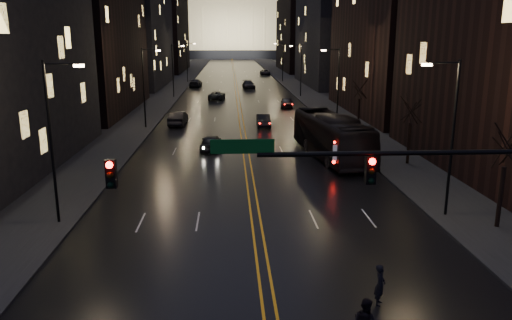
{
  "coord_description": "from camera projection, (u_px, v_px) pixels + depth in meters",
  "views": [
    {
      "loc": [
        -1.42,
        -16.68,
        10.14
      ],
      "look_at": [
        0.0,
        10.07,
        3.53
      ],
      "focal_mm": 35.0,
      "sensor_mm": 36.0,
      "label": 1
    }
  ],
  "objects": [
    {
      "name": "receding_car_c",
      "position": [
        249.0,
        85.0,
        100.77
      ],
      "size": [
        2.71,
        5.67,
        1.6
      ],
      "primitive_type": "imported",
      "rotation": [
        0.0,
        0.0,
        0.09
      ],
      "color": "black",
      "rests_on": "ground"
    },
    {
      "name": "road",
      "position": [
        234.0,
        73.0,
        144.71
      ],
      "size": [
        20.0,
        320.0,
        0.02
      ],
      "primitive_type": "cube",
      "color": "black",
      "rests_on": "ground"
    },
    {
      "name": "oncoming_car_d",
      "position": [
        195.0,
        83.0,
        104.55
      ],
      "size": [
        2.67,
        5.83,
        1.65
      ],
      "primitive_type": "imported",
      "rotation": [
        0.0,
        0.0,
        3.08
      ],
      "color": "black",
      "rests_on": "ground"
    },
    {
      "name": "streetlamp_right_dist",
      "position": [
        282.0,
        60.0,
        114.97
      ],
      "size": [
        2.13,
        0.25,
        9.0
      ],
      "color": "black",
      "rests_on": "ground"
    },
    {
      "name": "streetlamp_right_near",
      "position": [
        450.0,
        131.0,
        27.71
      ],
      "size": [
        2.13,
        0.25,
        9.0
      ],
      "color": "black",
      "rests_on": "ground"
    },
    {
      "name": "bus",
      "position": [
        331.0,
        136.0,
        42.81
      ],
      "size": [
        4.85,
        13.69,
        3.73
      ],
      "primitive_type": "imported",
      "rotation": [
        0.0,
        0.0,
        0.13
      ],
      "color": "black",
      "rests_on": "ground"
    },
    {
      "name": "oncoming_car_c",
      "position": [
        217.0,
        95.0,
        83.1
      ],
      "size": [
        2.99,
        5.3,
        1.4
      ],
      "primitive_type": "imported",
      "rotation": [
        0.0,
        0.0,
        3.0
      ],
      "color": "black",
      "rests_on": "ground"
    },
    {
      "name": "building_right_mid",
      "position": [
        334.0,
        23.0,
        105.84
      ],
      "size": [
        12.0,
        34.0,
        26.0
      ],
      "primitive_type": "cube",
      "color": "black",
      "rests_on": "ground"
    },
    {
      "name": "center_line",
      "position": [
        234.0,
        73.0,
        144.71
      ],
      "size": [
        0.62,
        320.0,
        0.01
      ],
      "primitive_type": "cube",
      "color": "orange",
      "rests_on": "road"
    },
    {
      "name": "tree_right_far",
      "position": [
        360.0,
        89.0,
        55.1
      ],
      "size": [
        2.4,
        2.4,
        6.65
      ],
      "color": "black",
      "rests_on": "ground"
    },
    {
      "name": "building_left_mid",
      "position": [
        82.0,
        7.0,
        66.59
      ],
      "size": [
        12.0,
        30.0,
        28.0
      ],
      "primitive_type": "cube",
      "color": "black",
      "rests_on": "ground"
    },
    {
      "name": "ground",
      "position": [
        270.0,
        316.0,
        18.67
      ],
      "size": [
        900.0,
        900.0,
        0.0
      ],
      "primitive_type": "plane",
      "color": "black",
      "rests_on": "ground"
    },
    {
      "name": "receding_car_a",
      "position": [
        263.0,
        121.0,
        57.9
      ],
      "size": [
        1.56,
        4.38,
        1.44
      ],
      "primitive_type": "imported",
      "rotation": [
        0.0,
        0.0,
        -0.01
      ],
      "color": "black",
      "rests_on": "ground"
    },
    {
      "name": "tree_right_near",
      "position": [
        506.0,
        148.0,
        26.02
      ],
      "size": [
        2.4,
        2.4,
        6.65
      ],
      "color": "black",
      "rests_on": "ground"
    },
    {
      "name": "sidewalk_right",
      "position": [
        282.0,
        73.0,
        145.42
      ],
      "size": [
        8.0,
        320.0,
        0.16
      ],
      "primitive_type": "cube",
      "color": "black",
      "rests_on": "ground"
    },
    {
      "name": "capitol",
      "position": [
        231.0,
        23.0,
        256.95
      ],
      "size": [
        90.0,
        50.0,
        58.5
      ],
      "color": "black",
      "rests_on": "ground"
    },
    {
      "name": "traffic_signal",
      "position": [
        436.0,
        183.0,
        17.75
      ],
      "size": [
        17.29,
        0.45,
        7.0
      ],
      "color": "black",
      "rests_on": "ground"
    },
    {
      "name": "building_right_dist",
      "position": [
        302.0,
        34.0,
        152.86
      ],
      "size": [
        12.0,
        40.0,
        22.0
      ],
      "primitive_type": "cube",
      "color": "black",
      "rests_on": "ground"
    },
    {
      "name": "oncoming_car_a",
      "position": [
        211.0,
        142.0,
        45.76
      ],
      "size": [
        2.14,
        4.52,
        1.49
      ],
      "primitive_type": "imported",
      "rotation": [
        0.0,
        0.0,
        3.05
      ],
      "color": "black",
      "rests_on": "ground"
    },
    {
      "name": "receding_car_b",
      "position": [
        287.0,
        102.0,
        73.81
      ],
      "size": [
        2.21,
        4.59,
        1.51
      ],
      "primitive_type": "imported",
      "rotation": [
        0.0,
        0.0,
        -0.1
      ],
      "color": "black",
      "rests_on": "ground"
    },
    {
      "name": "streetlamp_left_mid",
      "position": [
        145.0,
        84.0,
        55.68
      ],
      "size": [
        2.13,
        0.25,
        9.0
      ],
      "color": "black",
      "rests_on": "ground"
    },
    {
      "name": "streetlamp_left_dist",
      "position": [
        188.0,
        60.0,
        113.85
      ],
      "size": [
        2.13,
        0.25,
        9.0
      ],
      "color": "black",
      "rests_on": "ground"
    },
    {
      "name": "streetlamp_right_mid",
      "position": [
        337.0,
        83.0,
        56.8
      ],
      "size": [
        2.13,
        0.25,
        9.0
      ],
      "color": "black",
      "rests_on": "ground"
    },
    {
      "name": "receding_car_d",
      "position": [
        265.0,
        72.0,
        137.35
      ],
      "size": [
        2.64,
        5.43,
        1.49
      ],
      "primitive_type": "imported",
      "rotation": [
        0.0,
        0.0,
        0.03
      ],
      "color": "black",
      "rests_on": "ground"
    },
    {
      "name": "streetlamp_left_far",
      "position": [
        174.0,
        68.0,
        84.76
      ],
      "size": [
        2.13,
        0.25,
        9.0
      ],
      "color": "black",
      "rests_on": "ground"
    },
    {
      "name": "pedestrian_a",
      "position": [
        380.0,
        285.0,
        19.26
      ],
      "size": [
        0.62,
        0.72,
        1.67
      ],
      "primitive_type": "imported",
      "rotation": [
        0.0,
        0.0,
        1.14
      ],
      "color": "black",
      "rests_on": "ground"
    },
    {
      "name": "oncoming_car_b",
      "position": [
        178.0,
        118.0,
        58.87
      ],
      "size": [
        2.0,
        5.11,
        1.66
      ],
      "primitive_type": "imported",
      "rotation": [
        0.0,
        0.0,
        3.09
      ],
      "color": "black",
      "rests_on": "ground"
    },
    {
      "name": "building_left_far",
      "position": [
        135.0,
        38.0,
        104.39
      ],
      "size": [
        12.0,
        34.0,
        20.0
      ],
      "primitive_type": "cube",
      "color": "black",
      "rests_on": "ground"
    },
    {
      "name": "sidewalk_left",
      "position": [
        186.0,
        73.0,
        143.97
      ],
      "size": [
        8.0,
        320.0,
        0.16
      ],
      "primitive_type": "cube",
      "color": "black",
      "rests_on": "ground"
    },
    {
      "name": "streetlamp_right_far",
      "position": [
        300.0,
        67.0,
        85.88
      ],
      "size": [
        2.13,
        0.25,
        9.0
      ],
      "color": "black",
      "rests_on": "ground"
    },
    {
      "name": "building_left_dist",
      "position": [
        164.0,
        31.0,
        150.45
      ],
      "size": [
        12.0,
        40.0,
        24.0
      ],
      "primitive_type": "cube",
      "color": "black",
      "rests_on": "ground"
    },
    {
      "name": "streetlamp_left_near",
      "position": [
        54.0,
        135.0,
        26.59
      ],
      "size": [
        2.13,
        0.25,
        9.0
      ],
      "color": "black",
      "rests_on": "ground"
    },
    {
      "name": "tree_right_mid",
      "position": [
        411.0,
        110.0,
        39.59
      ],
      "size": [
        2.4,
        2.4,
        6.65
      ],
      "color": "black",
      "rests_on": "ground"
    }
  ]
}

